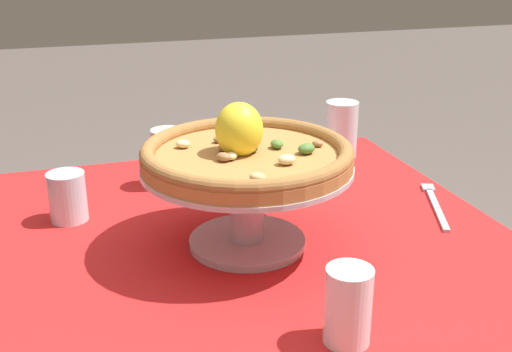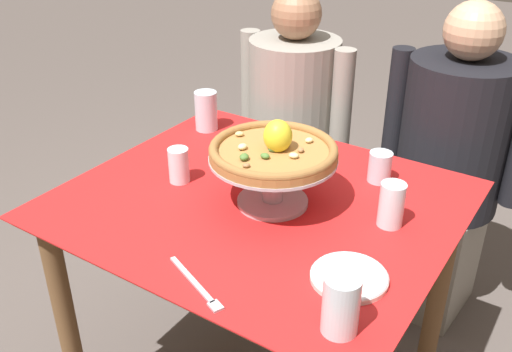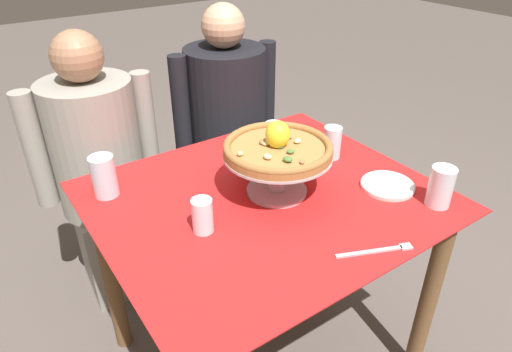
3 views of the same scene
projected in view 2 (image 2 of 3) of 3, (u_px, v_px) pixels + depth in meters
dining_table at (259, 236)px, 1.64m from camera, size 1.04×0.91×0.77m
pizza_stand at (273, 174)px, 1.52m from camera, size 0.34×0.34×0.14m
pizza at (274, 149)px, 1.49m from camera, size 0.34×0.34×0.10m
water_glass_side_right at (391, 207)px, 1.45m from camera, size 0.07×0.07×0.12m
water_glass_front_right at (341, 308)px, 1.11m from camera, size 0.07×0.07×0.13m
water_glass_back_left at (206, 113)px, 1.97m from camera, size 0.08×0.08×0.14m
water_glass_back_right at (380, 168)px, 1.65m from camera, size 0.07×0.07×0.09m
water_glass_side_left at (179, 167)px, 1.65m from camera, size 0.06×0.06×0.10m
side_plate at (349, 277)px, 1.27m from camera, size 0.17×0.17×0.02m
dinner_fork at (197, 286)px, 1.25m from camera, size 0.21×0.10×0.01m
diner_left at (292, 139)px, 2.37m from camera, size 0.51×0.38×1.19m
diner_right at (448, 171)px, 2.07m from camera, size 0.53×0.40×1.21m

